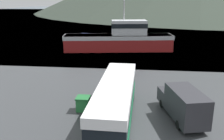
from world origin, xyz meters
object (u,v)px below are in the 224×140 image
object	(u,v)px
storage_bin	(83,103)
delivery_van	(183,103)
small_boat	(79,37)
tour_bus	(116,100)
fishing_boat	(120,39)

from	to	relation	value
storage_bin	delivery_van	bearing A→B (deg)	-4.55
small_boat	tour_bus	bearing A→B (deg)	-57.90
fishing_boat	small_boat	distance (m)	16.78
delivery_van	tour_bus	bearing A→B (deg)	176.10
delivery_van	fishing_boat	distance (m)	27.31
tour_bus	fishing_boat	size ratio (longest dim) A/B	0.60
delivery_van	fishing_boat	world-z (taller)	fishing_boat
fishing_boat	small_boat	bearing A→B (deg)	31.58
tour_bus	delivery_van	world-z (taller)	tour_bus
tour_bus	small_boat	bearing A→B (deg)	108.30
tour_bus	fishing_boat	distance (m)	27.33
fishing_boat	storage_bin	bearing A→B (deg)	169.15
tour_bus	delivery_van	bearing A→B (deg)	10.67
fishing_boat	storage_bin	size ratio (longest dim) A/B	16.43
delivery_van	fishing_boat	size ratio (longest dim) A/B	0.33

